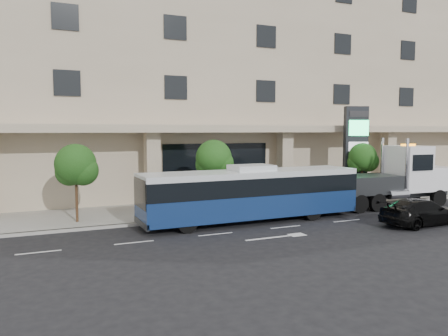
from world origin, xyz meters
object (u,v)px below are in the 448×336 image
object	(u,v)px
black_sedan	(421,212)
tow_truck	(397,178)
city_bus	(251,193)
signage_pylon	(355,152)

from	to	relation	value
black_sedan	tow_truck	bearing A→B (deg)	-35.36
city_bus	tow_truck	world-z (taller)	tow_truck
city_bus	tow_truck	distance (m)	11.15
tow_truck	city_bus	bearing A→B (deg)	-174.43
black_sedan	signage_pylon	world-z (taller)	signage_pylon
tow_truck	signage_pylon	xyz separation A→B (m)	(-0.69, 3.31, 1.65)
city_bus	signage_pylon	size ratio (longest dim) A/B	1.89
tow_truck	black_sedan	size ratio (longest dim) A/B	2.04
tow_truck	signage_pylon	bearing A→B (deg)	104.66
signage_pylon	tow_truck	bearing A→B (deg)	-59.83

